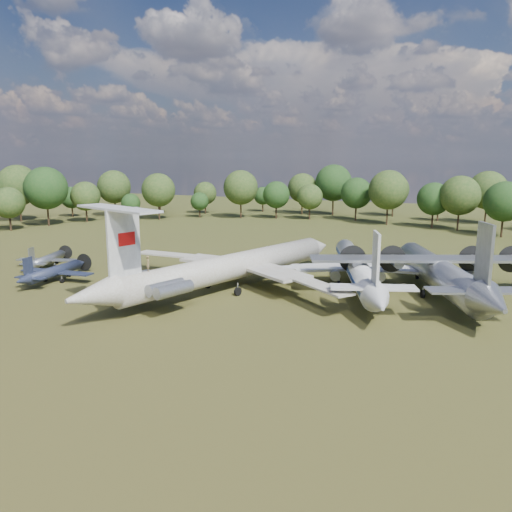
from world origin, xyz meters
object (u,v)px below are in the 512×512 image
at_px(an12_transport, 439,278).
at_px(small_prop_northwest, 48,262).
at_px(small_prop_west, 55,274).
at_px(tu104_jet, 357,272).
at_px(il62_airliner, 232,272).
at_px(person_on_il62, 148,263).

xyz_separation_m(an12_transport, small_prop_northwest, (-64.75, -8.46, -1.51)).
xyz_separation_m(small_prop_west, small_prop_northwest, (-8.75, 7.06, -0.11)).
height_order(tu104_jet, an12_transport, an12_transport).
relative_size(il62_airliner, small_prop_northwest, 3.51).
distance_m(tu104_jet, person_on_il62, 31.49).
distance_m(small_prop_west, small_prop_northwest, 11.24).
distance_m(an12_transport, person_on_il62, 40.19).
height_order(an12_transport, person_on_il62, person_on_il62).
bearing_deg(tu104_jet, an12_transport, -21.26).
relative_size(tu104_jet, small_prop_northwest, 2.94).
xyz_separation_m(small_prop_northwest, person_on_il62, (31.62, -13.98, 5.17)).
distance_m(an12_transport, small_prop_west, 58.13).
distance_m(tu104_jet, small_prop_northwest, 53.73).
bearing_deg(small_prop_northwest, il62_airliner, -17.78).
distance_m(il62_airliner, small_prop_northwest, 36.37).
relative_size(il62_airliner, person_on_il62, 27.68).
xyz_separation_m(il62_airliner, small_prop_northwest, (-36.34, -0.15, -1.53)).
bearing_deg(small_prop_northwest, tu104_jet, -8.59).
relative_size(an12_transport, small_prop_northwest, 2.60).
xyz_separation_m(tu104_jet, an12_transport, (11.76, -0.33, 0.37)).
xyz_separation_m(an12_transport, small_prop_west, (-56.00, -15.53, -1.41)).
bearing_deg(an12_transport, small_prop_northwest, 164.71).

